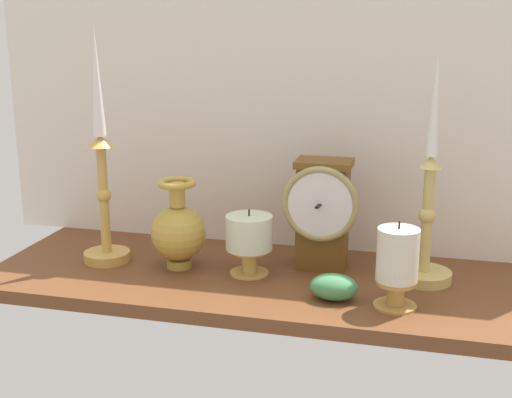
# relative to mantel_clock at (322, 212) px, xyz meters

# --- Properties ---
(ground_plane) EXTENTS (1.00, 0.36, 0.02)m
(ground_plane) POSITION_rel_mantel_clock_xyz_m (-0.09, -0.06, -0.12)
(ground_plane) COLOR brown
(back_wall) EXTENTS (1.20, 0.02, 0.65)m
(back_wall) POSITION_rel_mantel_clock_xyz_m (-0.09, 0.12, 0.22)
(back_wall) COLOR silver
(back_wall) RESTS_ON ground_plane
(mantel_clock) EXTENTS (0.14, 0.10, 0.20)m
(mantel_clock) POSITION_rel_mantel_clock_xyz_m (0.00, 0.00, 0.00)
(mantel_clock) COLOR brown
(mantel_clock) RESTS_ON ground_plane
(candlestick_tall_left) EXTENTS (0.10, 0.10, 0.39)m
(candlestick_tall_left) POSITION_rel_mantel_clock_xyz_m (0.18, -0.02, 0.00)
(candlestick_tall_left) COLOR tan
(candlestick_tall_left) RESTS_ON ground_plane
(candlestick_tall_center) EXTENTS (0.09, 0.09, 0.44)m
(candlestick_tall_center) POSITION_rel_mantel_clock_xyz_m (-0.40, -0.06, 0.05)
(candlestick_tall_center) COLOR gold
(candlestick_tall_center) RESTS_ON ground_plane
(brass_vase_bulbous) EXTENTS (0.10, 0.10, 0.17)m
(brass_vase_bulbous) POSITION_rel_mantel_clock_xyz_m (-0.25, -0.06, -0.04)
(brass_vase_bulbous) COLOR gold
(brass_vase_bulbous) RESTS_ON ground_plane
(pillar_candle_front) EXTENTS (0.07, 0.07, 0.14)m
(pillar_candle_front) POSITION_rel_mantel_clock_xyz_m (0.14, -0.15, -0.03)
(pillar_candle_front) COLOR #B98C43
(pillar_candle_front) RESTS_ON ground_plane
(pillar_candle_near_clock) EXTENTS (0.08, 0.08, 0.12)m
(pillar_candle_near_clock) POSITION_rel_mantel_clock_xyz_m (-0.12, -0.06, -0.04)
(pillar_candle_near_clock) COLOR tan
(pillar_candle_near_clock) RESTS_ON ground_plane
(ivy_sprig) EXTENTS (0.08, 0.06, 0.04)m
(ivy_sprig) POSITION_rel_mantel_clock_xyz_m (0.04, -0.14, -0.09)
(ivy_sprig) COLOR #448852
(ivy_sprig) RESTS_ON ground_plane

